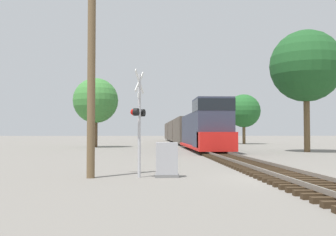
# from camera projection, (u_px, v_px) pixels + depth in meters

# --- Properties ---
(ground_plane) EXTENTS (400.00, 400.00, 0.00)m
(ground_plane) POSITION_uv_depth(u_px,v_px,m) (289.00, 179.00, 15.06)
(ground_plane) COLOR slate
(rail_track_bed) EXTENTS (2.60, 160.00, 0.31)m
(rail_track_bed) POSITION_uv_depth(u_px,v_px,m) (289.00, 176.00, 15.06)
(rail_track_bed) COLOR #382819
(rail_track_bed) RESTS_ON ground
(freight_train) EXTENTS (3.05, 67.95, 4.67)m
(freight_train) POSITION_uv_depth(u_px,v_px,m) (182.00, 131.00, 63.38)
(freight_train) COLOR #33384C
(freight_train) RESTS_ON ground
(crossing_signal_near) EXTENTS (0.60, 1.00, 4.30)m
(crossing_signal_near) POSITION_uv_depth(u_px,v_px,m) (139.00, 116.00, 15.77)
(crossing_signal_near) COLOR #B7B7BC
(crossing_signal_near) RESTS_ON ground
(relay_cabinet) EXTENTS (0.95, 0.54, 1.39)m
(relay_cabinet) POSITION_uv_depth(u_px,v_px,m) (167.00, 160.00, 15.75)
(relay_cabinet) COLOR slate
(relay_cabinet) RESTS_ON ground
(utility_pole) EXTENTS (1.80, 0.32, 8.76)m
(utility_pole) POSITION_uv_depth(u_px,v_px,m) (91.00, 65.00, 15.61)
(utility_pole) COLOR brown
(utility_pole) RESTS_ON ground
(tree_far_right) EXTENTS (6.63, 6.63, 11.26)m
(tree_far_right) POSITION_uv_depth(u_px,v_px,m) (306.00, 66.00, 36.25)
(tree_far_right) COLOR brown
(tree_far_right) RESTS_ON ground
(tree_mid_background) EXTENTS (5.51, 5.51, 8.47)m
(tree_mid_background) POSITION_uv_depth(u_px,v_px,m) (96.00, 101.00, 48.11)
(tree_mid_background) COLOR brown
(tree_mid_background) RESTS_ON ground
(tree_deep_background) EXTENTS (5.19, 5.19, 7.79)m
(tree_deep_background) POSITION_uv_depth(u_px,v_px,m) (244.00, 111.00, 61.49)
(tree_deep_background) COLOR brown
(tree_deep_background) RESTS_ON ground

